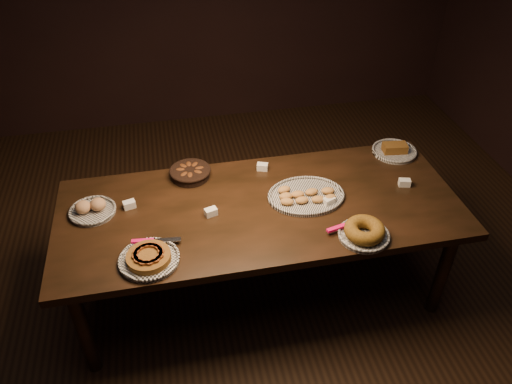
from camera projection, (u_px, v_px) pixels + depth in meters
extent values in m
plane|color=black|center=(260.00, 290.00, 3.43)|extent=(5.00, 5.00, 0.00)
cube|color=black|center=(261.00, 209.00, 2.99)|extent=(2.40, 1.00, 0.05)
cylinder|color=black|center=(83.00, 330.00, 2.75)|extent=(0.08, 0.08, 0.70)
cylinder|color=black|center=(443.00, 272.00, 3.09)|extent=(0.08, 0.08, 0.70)
cylinder|color=black|center=(91.00, 237.00, 3.34)|extent=(0.08, 0.08, 0.70)
cylinder|color=black|center=(392.00, 197.00, 3.68)|extent=(0.08, 0.08, 0.70)
torus|color=white|center=(149.00, 259.00, 2.60)|extent=(0.32, 0.32, 0.02)
cylinder|color=#543010|center=(149.00, 257.00, 2.59)|extent=(0.25, 0.25, 0.04)
cube|color=#53230E|center=(160.00, 251.00, 2.59)|extent=(0.03, 0.08, 0.01)
cube|color=#53230E|center=(158.00, 248.00, 2.61)|extent=(0.06, 0.08, 0.01)
cube|color=#53230E|center=(153.00, 245.00, 2.63)|extent=(0.08, 0.05, 0.01)
cube|color=#53230E|center=(147.00, 246.00, 2.62)|extent=(0.08, 0.03, 0.01)
cube|color=#53230E|center=(141.00, 248.00, 2.61)|extent=(0.08, 0.06, 0.01)
cube|color=#53230E|center=(137.00, 252.00, 2.59)|extent=(0.05, 0.08, 0.01)
cube|color=#53230E|center=(136.00, 256.00, 2.56)|extent=(0.03, 0.08, 0.01)
cube|color=#53230E|center=(138.00, 260.00, 2.54)|extent=(0.06, 0.08, 0.01)
cube|color=#53230E|center=(143.00, 262.00, 2.53)|extent=(0.08, 0.05, 0.01)
cube|color=#53230E|center=(150.00, 262.00, 2.53)|extent=(0.08, 0.03, 0.01)
cube|color=#53230E|center=(156.00, 260.00, 2.54)|extent=(0.08, 0.06, 0.01)
cube|color=#53230E|center=(160.00, 256.00, 2.57)|extent=(0.05, 0.08, 0.01)
cube|color=#FF0C65|center=(143.00, 241.00, 2.69)|extent=(0.12, 0.04, 0.02)
cube|color=silver|center=(167.00, 240.00, 2.70)|extent=(0.15, 0.05, 0.00)
torus|color=black|center=(306.00, 195.00, 3.03)|extent=(0.38, 0.38, 0.02)
ellipsoid|color=#AD7632|center=(287.00, 202.00, 2.95)|extent=(0.09, 0.07, 0.04)
ellipsoid|color=#AD7632|center=(302.00, 200.00, 2.97)|extent=(0.08, 0.05, 0.04)
ellipsoid|color=#AD7632|center=(318.00, 199.00, 2.97)|extent=(0.09, 0.06, 0.04)
ellipsoid|color=#AD7632|center=(330.00, 198.00, 2.98)|extent=(0.09, 0.07, 0.04)
ellipsoid|color=#AD7632|center=(286.00, 196.00, 3.00)|extent=(0.08, 0.05, 0.04)
ellipsoid|color=#AD7632|center=(298.00, 194.00, 3.01)|extent=(0.08, 0.05, 0.04)
ellipsoid|color=#AD7632|center=(311.00, 192.00, 3.03)|extent=(0.09, 0.06, 0.04)
ellipsoid|color=#AD7632|center=(328.00, 191.00, 3.04)|extent=(0.09, 0.06, 0.04)
ellipsoid|color=#AD7632|center=(284.00, 190.00, 3.05)|extent=(0.09, 0.07, 0.04)
torus|color=black|center=(364.00, 234.00, 2.75)|extent=(0.29, 0.29, 0.02)
torus|color=brown|center=(365.00, 230.00, 2.73)|extent=(0.28, 0.28, 0.08)
cube|color=#FF0C65|center=(337.00, 228.00, 2.77)|extent=(0.12, 0.05, 0.02)
cube|color=silver|center=(356.00, 222.00, 2.82)|extent=(0.15, 0.07, 0.00)
cylinder|color=black|center=(190.00, 173.00, 3.19)|extent=(0.30, 0.30, 0.06)
torus|color=black|center=(190.00, 170.00, 3.18)|extent=(0.26, 0.26, 0.02)
ellipsoid|color=#311A09|center=(200.00, 169.00, 3.19)|extent=(0.08, 0.05, 0.04)
ellipsoid|color=#311A09|center=(195.00, 166.00, 3.22)|extent=(0.08, 0.09, 0.04)
ellipsoid|color=#311A09|center=(189.00, 165.00, 3.22)|extent=(0.05, 0.08, 0.04)
ellipsoid|color=#311A09|center=(184.00, 167.00, 3.21)|extent=(0.08, 0.09, 0.04)
ellipsoid|color=#311A09|center=(181.00, 171.00, 3.18)|extent=(0.09, 0.06, 0.04)
ellipsoid|color=#311A09|center=(184.00, 176.00, 3.14)|extent=(0.09, 0.09, 0.04)
ellipsoid|color=#311A09|center=(190.00, 176.00, 3.13)|extent=(0.05, 0.08, 0.04)
ellipsoid|color=#311A09|center=(198.00, 173.00, 3.16)|extent=(0.09, 0.08, 0.04)
torus|color=white|center=(92.00, 210.00, 2.91)|extent=(0.27, 0.27, 0.02)
ellipsoid|color=#AD7A50|center=(83.00, 207.00, 2.89)|extent=(0.09, 0.09, 0.07)
ellipsoid|color=#AD7A50|center=(98.00, 204.00, 2.91)|extent=(0.09, 0.09, 0.07)
torus|color=black|center=(394.00, 150.00, 3.42)|extent=(0.30, 0.30, 0.02)
cube|color=#543010|center=(395.00, 148.00, 3.41)|extent=(0.17, 0.11, 0.06)
cube|color=white|center=(211.00, 212.00, 2.89)|extent=(0.08, 0.06, 0.04)
cube|color=white|center=(262.00, 167.00, 3.26)|extent=(0.08, 0.07, 0.04)
cube|color=white|center=(329.00, 201.00, 2.97)|extent=(0.08, 0.07, 0.04)
cube|color=white|center=(129.00, 205.00, 2.95)|extent=(0.08, 0.06, 0.04)
cube|color=white|center=(405.00, 183.00, 3.12)|extent=(0.08, 0.06, 0.04)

